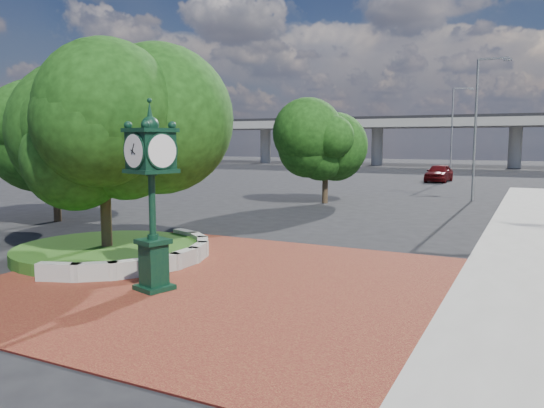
{
  "coord_description": "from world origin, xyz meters",
  "views": [
    {
      "loc": [
        7.88,
        -13.28,
        3.94
      ],
      "look_at": [
        0.5,
        1.5,
        1.95
      ],
      "focal_mm": 35.0,
      "sensor_mm": 36.0,
      "label": 1
    }
  ],
  "objects_px": {
    "parked_car": "(439,173)",
    "street_lamp_far": "(454,126)",
    "street_lamp_near": "(479,118)",
    "post_clock": "(152,189)"
  },
  "relations": [
    {
      "from": "parked_car",
      "to": "street_lamp_far",
      "type": "relative_size",
      "value": 0.55
    },
    {
      "from": "parked_car",
      "to": "street_lamp_far",
      "type": "bearing_deg",
      "value": 81.08
    },
    {
      "from": "parked_car",
      "to": "street_lamp_near",
      "type": "xyz_separation_m",
      "value": [
        4.88,
        -15.7,
        4.5
      ]
    },
    {
      "from": "parked_car",
      "to": "street_lamp_far",
      "type": "distance_m",
      "value": 5.84
    },
    {
      "from": "parked_car",
      "to": "street_lamp_near",
      "type": "relative_size",
      "value": 0.55
    },
    {
      "from": "parked_car",
      "to": "street_lamp_far",
      "type": "xyz_separation_m",
      "value": [
        0.75,
        3.63,
        4.51
      ]
    },
    {
      "from": "post_clock",
      "to": "street_lamp_far",
      "type": "xyz_separation_m",
      "value": [
        1.25,
        45.39,
        2.66
      ]
    },
    {
      "from": "street_lamp_far",
      "to": "post_clock",
      "type": "bearing_deg",
      "value": -91.57
    },
    {
      "from": "street_lamp_far",
      "to": "parked_car",
      "type": "bearing_deg",
      "value": -101.61
    },
    {
      "from": "parked_car",
      "to": "street_lamp_near",
      "type": "distance_m",
      "value": 17.05
    }
  ]
}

